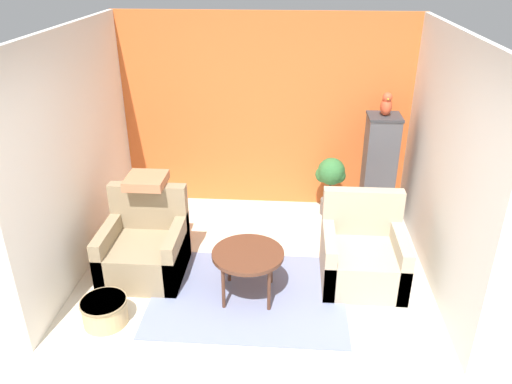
{
  "coord_description": "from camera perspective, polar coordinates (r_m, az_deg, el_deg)",
  "views": [
    {
      "loc": [
        0.35,
        -3.18,
        3.21
      ],
      "look_at": [
        0.0,
        1.55,
        0.89
      ],
      "focal_mm": 35.0,
      "sensor_mm": 36.0,
      "label": 1
    }
  ],
  "objects": [
    {
      "name": "area_rug",
      "position": [
        5.25,
        -0.89,
        -11.63
      ],
      "size": [
        1.98,
        1.48,
        0.01
      ],
      "color": "slate",
      "rests_on": "ground_plane"
    },
    {
      "name": "wall_back_accent",
      "position": [
        6.61,
        1.02,
        9.01
      ],
      "size": [
        3.85,
        0.06,
        2.55
      ],
      "color": "orange",
      "rests_on": "ground_plane"
    },
    {
      "name": "throw_pillow",
      "position": [
        5.48,
        -12.44,
        1.29
      ],
      "size": [
        0.42,
        0.42,
        0.1
      ],
      "color": "#B2704C",
      "rests_on": "armchair_left"
    },
    {
      "name": "armchair_left",
      "position": [
        5.55,
        -12.58,
        -6.44
      ],
      "size": [
        0.85,
        0.82,
        0.92
      ],
      "color": "#8E7A5B",
      "rests_on": "ground_plane"
    },
    {
      "name": "wall_right",
      "position": [
        5.34,
        20.77,
        3.03
      ],
      "size": [
        0.06,
        3.1,
        2.55
      ],
      "color": "silver",
      "rests_on": "ground_plane"
    },
    {
      "name": "birdcage",
      "position": [
        6.46,
        13.82,
        2.37
      ],
      "size": [
        0.45,
        0.45,
        1.42
      ],
      "color": "#353539",
      "rests_on": "ground_plane"
    },
    {
      "name": "parrot",
      "position": [
        6.18,
        14.66,
        9.64
      ],
      "size": [
        0.13,
        0.24,
        0.29
      ],
      "color": "#D14C2D",
      "rests_on": "birdcage"
    },
    {
      "name": "ground_plane",
      "position": [
        4.53,
        -1.53,
        -19.07
      ],
      "size": [
        20.0,
        20.0,
        0.0
      ],
      "primitive_type": "plane",
      "color": "beige",
      "rests_on": "ground"
    },
    {
      "name": "wicker_basket",
      "position": [
        5.05,
        -16.91,
        -12.83
      ],
      "size": [
        0.44,
        0.44,
        0.25
      ],
      "color": "tan",
      "rests_on": "ground_plane"
    },
    {
      "name": "coffee_table",
      "position": [
        4.97,
        -0.92,
        -7.38
      ],
      "size": [
        0.72,
        0.72,
        0.52
      ],
      "color": "#512D1E",
      "rests_on": "ground_plane"
    },
    {
      "name": "potted_plant",
      "position": [
        6.57,
        8.52,
        1.61
      ],
      "size": [
        0.39,
        0.35,
        0.8
      ],
      "color": "#66605B",
      "rests_on": "ground_plane"
    },
    {
      "name": "wall_left",
      "position": [
        5.58,
        -19.85,
        4.16
      ],
      "size": [
        0.06,
        3.1,
        2.55
      ],
      "color": "silver",
      "rests_on": "ground_plane"
    },
    {
      "name": "armchair_right",
      "position": [
        5.43,
        12.05,
        -7.19
      ],
      "size": [
        0.85,
        0.82,
        0.92
      ],
      "color": "tan",
      "rests_on": "ground_plane"
    }
  ]
}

